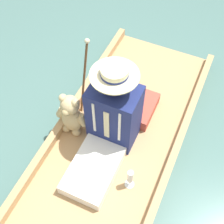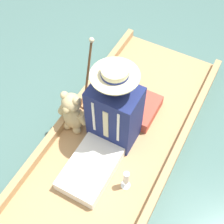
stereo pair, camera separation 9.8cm
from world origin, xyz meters
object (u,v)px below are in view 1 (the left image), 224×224
(seated_person, at_px, (110,122))
(wine_glass, at_px, (130,177))
(teddy_bear, at_px, (71,116))
(walking_cane, at_px, (85,70))

(seated_person, relative_size, wine_glass, 3.89)
(seated_person, height_order, teddy_bear, seated_person)
(teddy_bear, bearing_deg, walking_cane, -84.84)
(seated_person, distance_m, walking_cane, 0.51)
(wine_glass, xyz_separation_m, walking_cane, (0.68, -0.62, 0.28))
(seated_person, bearing_deg, wine_glass, 138.95)
(wine_glass, height_order, walking_cane, walking_cane)
(seated_person, relative_size, walking_cane, 1.22)
(seated_person, distance_m, teddy_bear, 0.36)
(seated_person, distance_m, wine_glass, 0.45)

